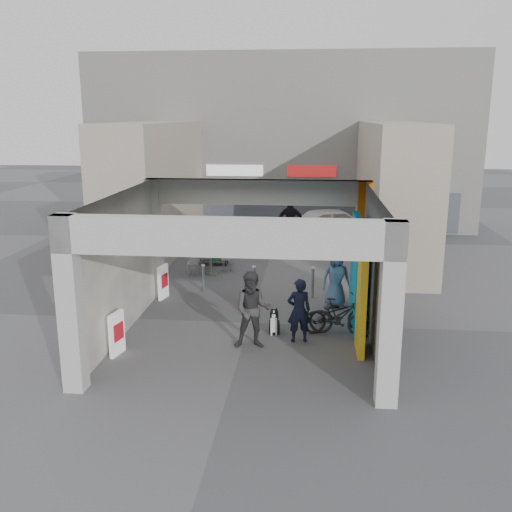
# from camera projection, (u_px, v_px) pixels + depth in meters

# --- Properties ---
(ground) EXTENTS (90.00, 90.00, 0.00)m
(ground) POSITION_uv_depth(u_px,v_px,m) (250.00, 323.00, 14.85)
(ground) COLOR #5A5A5F
(ground) RESTS_ON ground
(arcade_canopy) EXTENTS (6.40, 6.45, 6.40)m
(arcade_canopy) POSITION_uv_depth(u_px,v_px,m) (268.00, 244.00, 13.45)
(arcade_canopy) COLOR #B3B2AE
(arcade_canopy) RESTS_ON ground
(far_building) EXTENTS (18.00, 4.08, 8.00)m
(far_building) POSITION_uv_depth(u_px,v_px,m) (281.00, 142.00, 27.40)
(far_building) COLOR silver
(far_building) RESTS_ON ground
(plaza_bldg_left) EXTENTS (2.00, 9.00, 5.00)m
(plaza_bldg_left) POSITION_uv_depth(u_px,v_px,m) (155.00, 189.00, 21.92)
(plaza_bldg_left) COLOR #A29886
(plaza_bldg_left) RESTS_ON ground
(plaza_bldg_right) EXTENTS (2.00, 9.00, 5.00)m
(plaza_bldg_right) POSITION_uv_depth(u_px,v_px,m) (392.00, 192.00, 21.06)
(plaza_bldg_right) COLOR #A29886
(plaza_bldg_right) RESTS_ON ground
(bollard_left) EXTENTS (0.09, 0.09, 0.83)m
(bollard_left) POSITION_uv_depth(u_px,v_px,m) (203.00, 278.00, 17.38)
(bollard_left) COLOR #92959A
(bollard_left) RESTS_ON ground
(bollard_center) EXTENTS (0.09, 0.09, 0.92)m
(bollard_center) POSITION_uv_depth(u_px,v_px,m) (254.00, 282.00, 16.89)
(bollard_center) COLOR #92959A
(bollard_center) RESTS_ON ground
(bollard_right) EXTENTS (0.09, 0.09, 0.91)m
(bollard_right) POSITION_uv_depth(u_px,v_px,m) (313.00, 283.00, 16.77)
(bollard_right) COLOR #92959A
(bollard_right) RESTS_ON ground
(advert_board_near) EXTENTS (0.20, 0.55, 1.00)m
(advert_board_near) POSITION_uv_depth(u_px,v_px,m) (117.00, 333.00, 12.77)
(advert_board_near) COLOR white
(advert_board_near) RESTS_ON ground
(advert_board_far) EXTENTS (0.20, 0.55, 1.00)m
(advert_board_far) POSITION_uv_depth(u_px,v_px,m) (163.00, 282.00, 16.70)
(advert_board_far) COLOR white
(advert_board_far) RESTS_ON ground
(cafe_set) EXTENTS (1.41, 1.14, 0.85)m
(cafe_set) POSITION_uv_depth(u_px,v_px,m) (209.00, 263.00, 19.59)
(cafe_set) COLOR #97969B
(cafe_set) RESTS_ON ground
(produce_stand) EXTENTS (1.06, 0.58, 0.70)m
(produce_stand) POSITION_uv_depth(u_px,v_px,m) (215.00, 257.00, 20.60)
(produce_stand) COLOR black
(produce_stand) RESTS_ON ground
(crate_stack) EXTENTS (0.52, 0.44, 0.56)m
(crate_stack) POSITION_uv_depth(u_px,v_px,m) (295.00, 248.00, 21.95)
(crate_stack) COLOR #1D601B
(crate_stack) RESTS_ON ground
(border_collie) EXTENTS (0.26, 0.51, 0.70)m
(border_collie) POSITION_uv_depth(u_px,v_px,m) (274.00, 323.00, 14.05)
(border_collie) COLOR black
(border_collie) RESTS_ON ground
(man_with_dog) EXTENTS (0.64, 0.49, 1.56)m
(man_with_dog) POSITION_uv_depth(u_px,v_px,m) (299.00, 310.00, 13.45)
(man_with_dog) COLOR black
(man_with_dog) RESTS_ON ground
(man_back_turned) EXTENTS (0.94, 0.76, 1.82)m
(man_back_turned) POSITION_uv_depth(u_px,v_px,m) (253.00, 310.00, 13.09)
(man_back_turned) COLOR #363538
(man_back_turned) RESTS_ON ground
(man_elderly) EXTENTS (0.90, 0.69, 1.64)m
(man_elderly) POSITION_uv_depth(u_px,v_px,m) (336.00, 279.00, 15.92)
(man_elderly) COLOR #4F7399
(man_elderly) RESTS_ON ground
(man_crates) EXTENTS (1.16, 0.50, 1.98)m
(man_crates) POSITION_uv_depth(u_px,v_px,m) (291.00, 222.00, 23.31)
(man_crates) COLOR black
(man_crates) RESTS_ON ground
(bicycle_front) EXTENTS (1.86, 1.10, 0.92)m
(bicycle_front) POSITION_uv_depth(u_px,v_px,m) (337.00, 314.00, 14.14)
(bicycle_front) COLOR black
(bicycle_front) RESTS_ON ground
(bicycle_rear) EXTENTS (1.62, 0.72, 0.94)m
(bicycle_rear) POSITION_uv_depth(u_px,v_px,m) (340.00, 317.00, 13.92)
(bicycle_rear) COLOR black
(bicycle_rear) RESTS_ON ground
(white_van) EXTENTS (4.51, 3.29, 1.43)m
(white_van) POSITION_uv_depth(u_px,v_px,m) (335.00, 224.00, 24.45)
(white_van) COLOR white
(white_van) RESTS_ON ground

